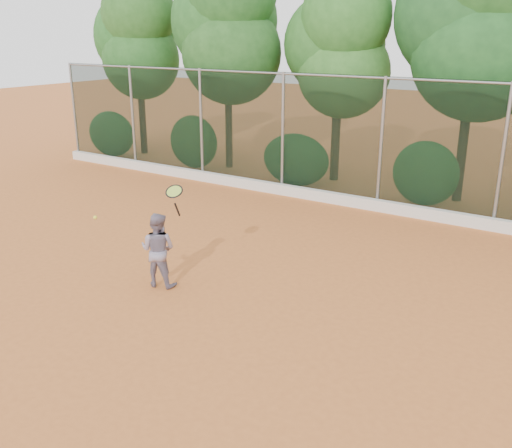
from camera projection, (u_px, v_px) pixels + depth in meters
The scene contains 7 objects.
ground at pixel (225, 307), 9.95m from camera, with size 80.00×80.00×0.00m, color #C5692E.
concrete_curb at pixel (374, 205), 15.31m from camera, with size 24.00×0.20×0.30m, color silver.
tennis_player at pixel (158, 250), 10.61m from camera, with size 0.69×0.54×1.42m, color gray.
chainlink_fence at pixel (381, 141), 14.90m from camera, with size 24.09×0.09×3.50m.
foliage_backdrop at pixel (396, 38), 15.94m from camera, with size 23.70×3.63×7.55m.
tennis_racket at pixel (174, 193), 9.98m from camera, with size 0.39×0.36×0.59m.
tennis_ball_in_flight at pixel (95, 217), 10.44m from camera, with size 0.07×0.07×0.07m.
Camera 1 is at (5.36, -7.20, 4.56)m, focal length 40.00 mm.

